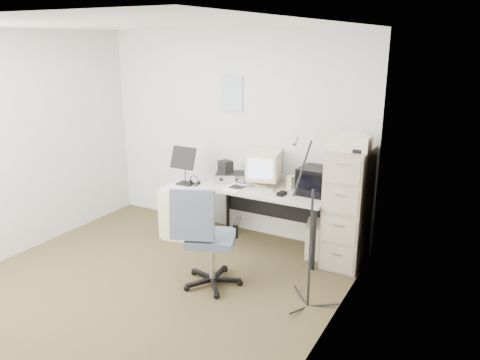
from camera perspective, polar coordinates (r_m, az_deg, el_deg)
The scene contains 23 objects.
floor at distance 4.90m, azimuth -11.32°, elevation -12.72°, with size 3.60×3.60×0.01m, color #403B25.
ceiling at distance 4.28m, azimuth -13.32°, elevation 17.94°, with size 3.60×3.60×0.01m, color white.
wall_back at distance 5.86m, azimuth -0.74°, elevation 5.67°, with size 3.60×0.02×2.50m, color silver.
wall_left at distance 5.74m, azimuth -26.05°, elevation 3.71°, with size 0.02×3.60×2.50m, color silver.
wall_right at distance 3.56m, azimuth 10.39°, elevation -2.06°, with size 0.02×3.60×2.50m, color silver.
wall_calendar at distance 5.79m, azimuth -0.99°, elevation 10.53°, with size 0.30×0.02×0.44m, color white.
filing_cabinet at distance 5.16m, azimuth 13.00°, elevation -3.29°, with size 0.40×0.60×1.30m, color tan.
printer at distance 4.89m, azimuth 13.32°, elevation 4.48°, with size 0.40×0.27×0.15m, color beige.
desk at distance 5.54m, azimuth 3.22°, elevation -4.60°, with size 1.50×0.70×0.73m, color #B2B3A6.
crt_monitor at distance 5.48m, azimuth 2.92°, elevation 1.42°, with size 0.36×0.38×0.40m, color beige.
crt_tv at distance 5.24m, azimuth 9.14°, elevation -0.09°, with size 0.33×0.35×0.30m, color black.
desk_speaker at distance 5.41m, azimuth 6.22°, elevation -0.25°, with size 0.08×0.08×0.15m, color beige.
keyboard at distance 5.30m, azimuth 1.89°, elevation -1.25°, with size 0.40×0.14×0.02m, color beige.
mouse at distance 5.18m, azimuth 5.12°, elevation -1.66°, with size 0.07×0.12×0.04m, color black.
radio_receiver at distance 5.68m, azimuth -1.13°, elevation 0.42°, with size 0.35×0.25×0.10m, color black.
radio_speaker at distance 5.66m, azimuth -1.77°, elevation 1.65°, with size 0.14×0.14×0.14m, color black.
papers at distance 5.39m, azimuth -0.66°, elevation -0.95°, with size 0.21×0.28×0.02m, color white.
pc_tower at distance 5.48m, azimuth 9.03°, elevation -7.05°, with size 0.18×0.40×0.37m, color beige.
office_chair at distance 4.63m, azimuth -3.48°, elevation -6.91°, with size 0.60×0.60×1.04m, color slate.
side_cart at distance 5.85m, azimuth -6.42°, elevation -3.86°, with size 0.53×0.42×0.66m, color silver.
music_stand at distance 5.76m, azimuth -6.73°, elevation 1.79°, with size 0.33×0.18×0.49m, color black.
headphones at distance 5.71m, azimuth -5.59°, elevation -0.36°, with size 0.15×0.15×0.03m, color black.
mic_stand at distance 4.22m, azimuth 8.65°, elevation -6.23°, with size 0.02×0.02×1.49m, color black.
Camera 1 is at (2.82, -3.21, 2.39)m, focal length 35.00 mm.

